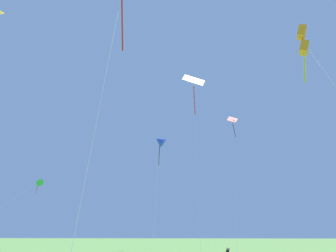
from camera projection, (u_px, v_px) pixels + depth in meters
kite_green_small at (39, 181)px, 42.03m from camera, size 4.68×10.91×8.93m
kite_blue_delta at (160, 141)px, 42.78m from camera, size 1.97×9.90×14.36m
kite_black_large at (194, 88)px, 37.27m from camera, size 2.56×7.40×19.78m
kite_red_high at (233, 126)px, 40.04m from camera, size 1.39×4.49×15.93m
kite_orange_box at (303, 41)px, 19.21m from camera, size 1.06×8.84×13.57m
kite_purple_streamer at (122, 3)px, 21.27m from camera, size 2.59×8.69×18.27m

